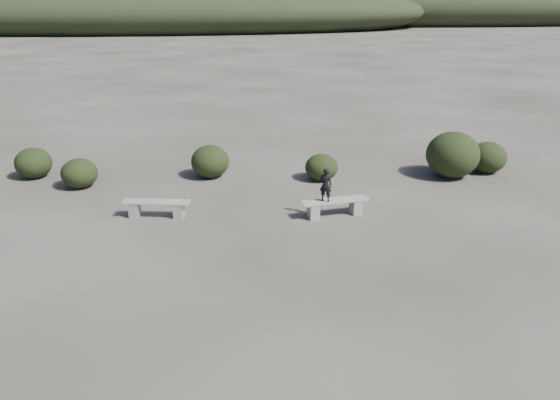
{
  "coord_description": "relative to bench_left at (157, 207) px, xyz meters",
  "views": [
    {
      "loc": [
        -0.85,
        -9.14,
        5.94
      ],
      "look_at": [
        -0.16,
        3.5,
        1.1
      ],
      "focal_mm": 35.0,
      "sensor_mm": 36.0,
      "label": 1
    }
  ],
  "objects": [
    {
      "name": "ground",
      "position": [
        3.54,
        -5.24,
        -0.29
      ],
      "size": [
        1200.0,
        1200.0,
        0.0
      ],
      "primitive_type": "plane",
      "color": "#312C26",
      "rests_on": "ground"
    },
    {
      "name": "bench_left",
      "position": [
        0.0,
        0.0,
        0.0
      ],
      "size": [
        1.91,
        0.59,
        0.47
      ],
      "rotation": [
        0.0,
        0.0,
        -0.11
      ],
      "color": "slate",
      "rests_on": "ground"
    },
    {
      "name": "bench_right",
      "position": [
        5.01,
        -0.2,
        0.01
      ],
      "size": [
        1.98,
        0.82,
        0.48
      ],
      "rotation": [
        0.0,
        0.0,
        0.22
      ],
      "color": "slate",
      "rests_on": "ground"
    },
    {
      "name": "seated_person",
      "position": [
        4.72,
        -0.27,
        0.68
      ],
      "size": [
        0.41,
        0.34,
        0.96
      ],
      "primitive_type": "imported",
      "rotation": [
        0.0,
        0.0,
        2.75
      ],
      "color": "black",
      "rests_on": "bench_right"
    },
    {
      "name": "shrub_a",
      "position": [
        -2.86,
        2.66,
        0.19
      ],
      "size": [
        1.16,
        1.16,
        0.95
      ],
      "primitive_type": "ellipsoid",
      "color": "black",
      "rests_on": "ground"
    },
    {
      "name": "shrub_b",
      "position": [
        1.28,
        3.48,
        0.27
      ],
      "size": [
        1.29,
        1.29,
        1.11
      ],
      "primitive_type": "ellipsoid",
      "color": "black",
      "rests_on": "ground"
    },
    {
      "name": "shrub_c",
      "position": [
        5.03,
        2.97,
        0.16
      ],
      "size": [
        1.11,
        1.11,
        0.89
      ],
      "primitive_type": "ellipsoid",
      "color": "black",
      "rests_on": "ground"
    },
    {
      "name": "shrub_d",
      "position": [
        9.5,
        3.06,
        0.5
      ],
      "size": [
        1.78,
        1.78,
        1.56
      ],
      "primitive_type": "ellipsoid",
      "color": "black",
      "rests_on": "ground"
    },
    {
      "name": "shrub_e",
      "position": [
        10.93,
        3.5,
        0.25
      ],
      "size": [
        1.3,
        1.3,
        1.08
      ],
      "primitive_type": "ellipsoid",
      "color": "black",
      "rests_on": "ground"
    },
    {
      "name": "shrub_f",
      "position": [
        -4.71,
        3.75,
        0.23
      ],
      "size": [
        1.22,
        1.22,
        1.03
      ],
      "primitive_type": "ellipsoid",
      "color": "black",
      "rests_on": "ground"
    }
  ]
}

